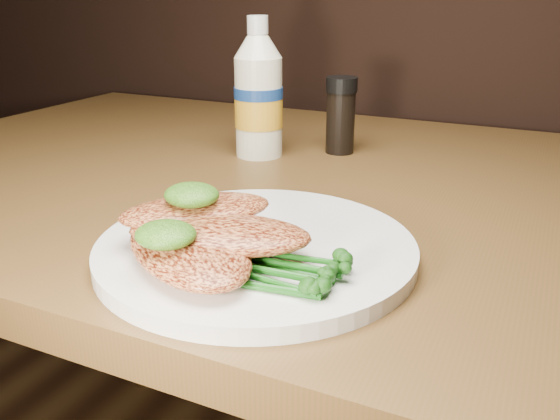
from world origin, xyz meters
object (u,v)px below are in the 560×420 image
at_px(mayo_bottle, 258,88).
at_px(pepper_grinder, 341,116).
at_px(dining_table, 270,399).
at_px(plate, 256,249).

xyz_separation_m(mayo_bottle, pepper_grinder, (0.10, 0.06, -0.04)).
bearing_deg(dining_table, mayo_bottle, 125.74).
bearing_deg(dining_table, plate, -65.95).
bearing_deg(dining_table, pepper_grinder, 66.77).
height_order(dining_table, pepper_grinder, pepper_grinder).
bearing_deg(pepper_grinder, dining_table, -113.23).
distance_m(mayo_bottle, pepper_grinder, 0.13).
relative_size(dining_table, plate, 4.12).
distance_m(dining_table, mayo_bottle, 0.48).
relative_size(plate, mayo_bottle, 1.49).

